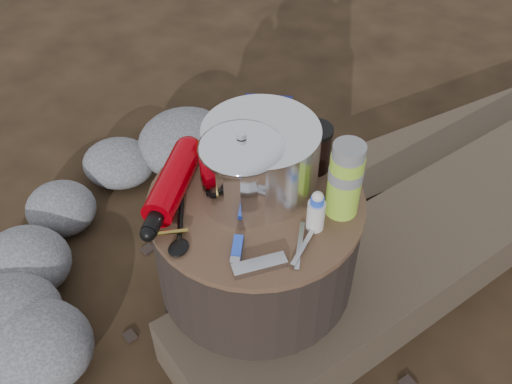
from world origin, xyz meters
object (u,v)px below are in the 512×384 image
at_px(log_main, 475,212).
at_px(fuel_bottle, 173,182).
at_px(thermos, 345,180).
at_px(travel_mug, 314,149).
at_px(stump, 256,262).
at_px(camping_pot, 242,170).

xyz_separation_m(log_main, fuel_bottle, (-0.68, -0.61, 0.41)).
bearing_deg(fuel_bottle, log_main, 31.42).
xyz_separation_m(thermos, travel_mug, (-0.11, 0.11, -0.03)).
height_order(stump, travel_mug, travel_mug).
height_order(log_main, camping_pot, camping_pot).
bearing_deg(camping_pot, travel_mug, 56.99).
distance_m(log_main, camping_pot, 0.91).
xyz_separation_m(camping_pot, fuel_bottle, (-0.15, -0.04, -0.06)).
relative_size(log_main, camping_pot, 11.32).
height_order(camping_pot, fuel_bottle, camping_pot).
height_order(log_main, fuel_bottle, fuel_bottle).
bearing_deg(stump, travel_mug, 62.13).
bearing_deg(log_main, camping_pot, -101.87).
relative_size(thermos, travel_mug, 1.58).
relative_size(stump, thermos, 2.70).
bearing_deg(stump, camping_pot, -154.81).
height_order(stump, camping_pot, camping_pot).
bearing_deg(thermos, fuel_bottle, -164.58).
height_order(fuel_bottle, thermos, thermos).
distance_m(fuel_bottle, travel_mug, 0.34).
distance_m(log_main, travel_mug, 0.72).
bearing_deg(thermos, stump, -166.54).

